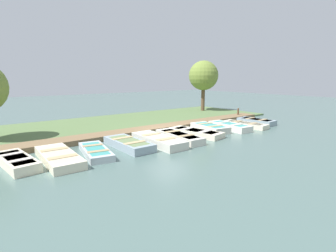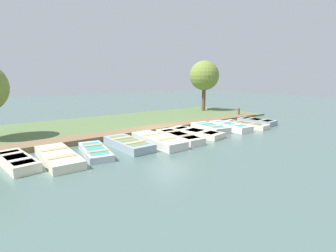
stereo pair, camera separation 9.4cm
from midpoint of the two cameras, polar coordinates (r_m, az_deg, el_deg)
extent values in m
plane|color=#4C6660|center=(16.36, -0.12, -1.67)|extent=(80.00, 80.00, 0.00)
cube|color=#567042|center=(20.46, -8.69, 0.88)|extent=(8.00, 24.00, 0.12)
cube|color=brown|center=(17.28, -2.55, -0.53)|extent=(1.37, 19.78, 0.29)
cube|color=beige|center=(12.06, -30.27, -6.73)|extent=(3.00, 1.33, 0.38)
cube|color=beige|center=(12.01, -30.35, -5.93)|extent=(2.45, 1.05, 0.03)
cube|color=beige|center=(11.49, -29.64, -6.42)|extent=(0.40, 0.91, 0.03)
cube|color=beige|center=(12.52, -31.02, -5.23)|extent=(0.40, 0.91, 0.03)
cube|color=beige|center=(11.97, -22.91, -6.28)|extent=(3.55, 1.31, 0.36)
cube|color=beige|center=(11.93, -22.97, -5.52)|extent=(2.91, 1.03, 0.03)
cube|color=tan|center=(11.29, -22.17, -6.21)|extent=(0.38, 1.14, 0.03)
cube|color=tan|center=(12.55, -23.70, -4.67)|extent=(0.38, 1.14, 0.03)
cube|color=#B2BCC1|center=(12.41, -15.71, -5.38)|extent=(3.07, 1.52, 0.30)
cube|color=teal|center=(12.38, -15.74, -4.76)|extent=(2.51, 1.21, 0.02)
cube|color=tan|center=(11.84, -15.18, -5.30)|extent=(0.46, 0.98, 0.03)
cube|color=tan|center=(12.90, -16.26, -4.05)|extent=(0.46, 0.98, 0.03)
cube|color=#8C9EA8|center=(13.26, -8.77, -3.89)|extent=(3.18, 1.26, 0.38)
cube|color=#6B7F51|center=(13.22, -8.79, -3.16)|extent=(2.61, 0.99, 0.03)
cube|color=tan|center=(12.71, -7.45, -3.55)|extent=(0.33, 1.13, 0.03)
cube|color=tan|center=(13.72, -10.05, -2.56)|extent=(0.33, 1.13, 0.03)
cube|color=beige|center=(13.76, -2.33, -3.18)|extent=(3.57, 1.23, 0.41)
cube|color=beige|center=(13.71, -2.34, -2.41)|extent=(2.93, 0.96, 0.03)
cube|color=tan|center=(13.17, -0.66, -2.82)|extent=(0.37, 1.09, 0.03)
cube|color=tan|center=(14.26, -3.88, -1.80)|extent=(0.37, 1.09, 0.03)
cube|color=beige|center=(14.65, 2.24, -2.38)|extent=(3.47, 1.23, 0.38)
cube|color=#994C33|center=(14.61, 2.25, -1.71)|extent=(2.84, 0.97, 0.03)
cube|color=tan|center=(14.10, 3.80, -2.07)|extent=(0.40, 0.94, 0.03)
cube|color=tan|center=(15.12, 0.81, -1.18)|extent=(0.40, 0.94, 0.03)
cube|color=beige|center=(15.95, 5.85, -1.45)|extent=(3.58, 1.79, 0.33)
cube|color=#6B7F51|center=(15.92, 5.86, -0.92)|extent=(2.93, 1.42, 0.03)
cube|color=beige|center=(15.55, 7.80, -1.15)|extent=(0.54, 1.13, 0.03)
cube|color=beige|center=(16.29, 4.01, -0.53)|extent=(0.54, 1.13, 0.03)
cube|color=beige|center=(17.26, 8.92, -0.44)|extent=(2.85, 1.60, 0.42)
cube|color=teal|center=(17.23, 8.94, 0.19)|extent=(2.33, 1.26, 0.03)
cube|color=tan|center=(16.83, 10.03, 0.01)|extent=(0.43, 1.16, 0.03)
cube|color=tan|center=(17.62, 7.91, 0.55)|extent=(0.43, 1.16, 0.03)
cube|color=silver|center=(18.12, 13.12, -0.09)|extent=(3.14, 1.32, 0.40)
cube|color=teal|center=(18.09, 13.14, 0.49)|extent=(2.57, 1.04, 0.03)
cube|color=beige|center=(17.69, 14.50, 0.30)|extent=(0.38, 1.02, 0.03)
cube|color=beige|center=(18.48, 11.85, 0.84)|extent=(0.38, 1.02, 0.03)
cube|color=beige|center=(19.31, 16.28, 0.28)|extent=(3.23, 1.35, 0.31)
cube|color=#6B7F51|center=(19.29, 16.30, 0.70)|extent=(2.65, 1.07, 0.03)
cube|color=tan|center=(19.00, 17.86, 0.55)|extent=(0.41, 0.96, 0.03)
cube|color=tan|center=(19.58, 14.79, 1.00)|extent=(0.41, 0.96, 0.03)
cube|color=#8C9EA8|center=(20.82, 18.53, 0.95)|extent=(2.78, 1.32, 0.36)
cube|color=teal|center=(20.80, 18.55, 1.40)|extent=(2.27, 1.04, 0.03)
cube|color=tan|center=(20.54, 19.79, 1.29)|extent=(0.34, 1.07, 0.03)
cube|color=tan|center=(21.05, 17.35, 1.65)|extent=(0.34, 1.07, 0.03)
cylinder|color=brown|center=(23.34, 14.89, 2.66)|extent=(0.15, 0.15, 0.77)
sphere|color=brown|center=(23.28, 14.94, 3.66)|extent=(0.14, 0.14, 0.14)
cylinder|color=brown|center=(26.76, 7.52, 6.11)|extent=(0.36, 0.36, 2.82)
sphere|color=olive|center=(26.68, 7.63, 10.85)|extent=(2.91, 2.91, 2.91)
camera|label=1|loc=(0.05, -90.17, -0.03)|focal=28.00mm
camera|label=2|loc=(0.05, 89.83, 0.03)|focal=28.00mm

